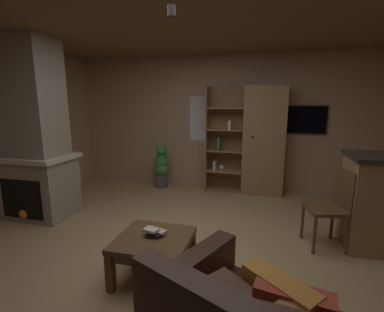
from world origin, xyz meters
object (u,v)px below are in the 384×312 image
Objects in this scene: table_book_0 at (153,235)px; coffee_table at (154,245)px; table_book_1 at (159,231)px; table_book_2 at (151,230)px; bookshelf_cabinet at (258,142)px; dining_chair at (333,203)px; wall_mounted_tv at (300,120)px; stone_fireplace at (34,140)px; potted_floor_plant at (162,165)px.

coffee_table is at bearing -55.28° from table_book_0.
table_book_1 is 1.03× the size of table_book_2.
table_book_1 is (-0.84, -2.77, -0.50)m from bookshelf_cabinet.
bookshelf_cabinet is at bearing 116.92° from dining_chair.
dining_chair is 2.14m from wall_mounted_tv.
table_book_2 is at bearing -107.83° from bookshelf_cabinet.
potted_floor_plant is at bearing 53.66° from stone_fireplace.
stone_fireplace is 18.97× the size of table_book_0.
potted_floor_plant is at bearing -172.25° from wall_mounted_tv.
coffee_table is at bearing -107.25° from bookshelf_cabinet.
stone_fireplace is 1.30× the size of bookshelf_cabinet.
wall_mounted_tv is (-0.19, 1.96, 0.82)m from dining_chair.
dining_chair reaches higher than table_book_2.
table_book_2 is at bearing -23.65° from stone_fireplace.
table_book_2 is 0.15× the size of potted_floor_plant.
wall_mounted_tv is at bearing 16.67° from bookshelf_cabinet.
potted_floor_plant is (-0.97, 2.63, -0.02)m from table_book_1.
stone_fireplace is 18.97× the size of table_book_2.
potted_floor_plant is (-0.94, 2.69, 0.11)m from coffee_table.
table_book_2 is 0.15× the size of wall_mounted_tv.
coffee_table is (2.20, -0.96, -0.80)m from stone_fireplace.
table_book_1 is (0.04, 0.04, 0.03)m from table_book_0.
potted_floor_plant is (-0.93, 2.68, 0.01)m from table_book_0.
coffee_table is at bearing -25.00° from table_book_2.
stone_fireplace is at bearing 156.49° from table_book_0.
table_book_0 is at bearing -133.71° from table_book_1.
table_book_1 is at bearing -106.92° from bookshelf_cabinet.
table_book_1 is 0.16× the size of wall_mounted_tv.
table_book_0 is 0.15× the size of wall_mounted_tv.
bookshelf_cabinet is 14.07× the size of table_book_1.
bookshelf_cabinet is at bearing 72.17° from table_book_2.
dining_chair reaches higher than table_book_0.
dining_chair is at bearing -63.08° from bookshelf_cabinet.
table_book_1 is at bearing -69.79° from potted_floor_plant.
bookshelf_cabinet is 2.10× the size of dining_chair.
potted_floor_plant is 0.98× the size of wall_mounted_tv.
stone_fireplace reaches higher than dining_chair.
dining_chair is at bearing 30.76° from table_book_0.
table_book_0 is 0.05m from table_book_2.
coffee_table is at bearing -117.52° from wall_mounted_tv.
stone_fireplace is 2.25m from potted_floor_plant.
wall_mounted_tv reaches higher than table_book_0.
table_book_2 is at bearing -118.02° from wall_mounted_tv.
bookshelf_cabinet is 2.99m from table_book_0.
wall_mounted_tv is at bearing 61.98° from table_book_2.
stone_fireplace is 2.93× the size of potted_floor_plant.
stone_fireplace is 18.35× the size of table_book_1.
potted_floor_plant is at bearing 110.21° from table_book_1.
table_book_1 is at bearing -117.42° from wall_mounted_tv.
wall_mounted_tv is at bearing 95.47° from dining_chair.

